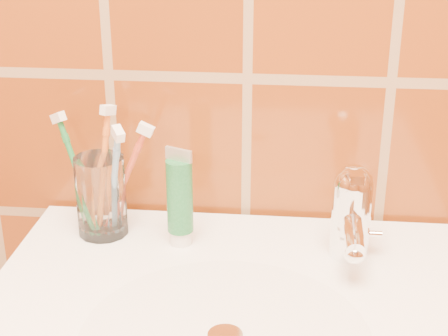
# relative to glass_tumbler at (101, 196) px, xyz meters

# --- Properties ---
(glass_tumbler) EXTENTS (0.08, 0.08, 0.11)m
(glass_tumbler) POSITION_rel_glass_tumbler_xyz_m (0.00, 0.00, 0.00)
(glass_tumbler) COLOR white
(glass_tumbler) RESTS_ON pedestal_sink
(toothpaste_tube) EXTENTS (0.04, 0.03, 0.13)m
(toothpaste_tube) POSITION_rel_glass_tumbler_xyz_m (0.11, -0.02, 0.01)
(toothpaste_tube) COLOR white
(toothpaste_tube) RESTS_ON pedestal_sink
(faucet) EXTENTS (0.05, 0.11, 0.12)m
(faucet) POSITION_rel_glass_tumbler_xyz_m (0.32, -0.03, 0.01)
(faucet) COLOR white
(faucet) RESTS_ON pedestal_sink
(toothbrush_0) EXTENTS (0.14, 0.13, 0.17)m
(toothbrush_0) POSITION_rel_glass_tumbler_xyz_m (-0.03, 0.01, 0.02)
(toothbrush_0) COLOR #1E7337
(toothbrush_0) RESTS_ON glass_tumbler
(toothbrush_1) EXTENTS (0.09, 0.09, 0.16)m
(toothbrush_1) POSITION_rel_glass_tumbler_xyz_m (0.03, 0.01, 0.02)
(toothbrush_1) COLOR #C24329
(toothbrush_1) RESTS_ON glass_tumbler
(toothbrush_2) EXTENTS (0.08, 0.09, 0.18)m
(toothbrush_2) POSITION_rel_glass_tumbler_xyz_m (-0.00, 0.02, 0.03)
(toothbrush_2) COLOR orange
(toothbrush_2) RESTS_ON glass_tumbler
(toothbrush_3) EXTENTS (0.12, 0.14, 0.18)m
(toothbrush_3) POSITION_rel_glass_tumbler_xyz_m (0.02, -0.02, 0.03)
(toothbrush_3) COLOR #73A2CE
(toothbrush_3) RESTS_ON glass_tumbler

